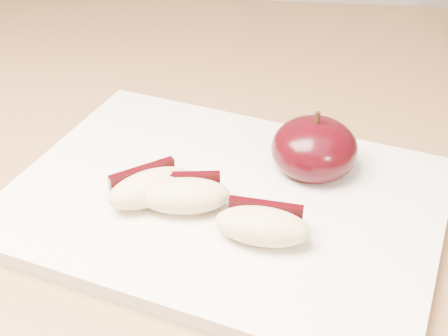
# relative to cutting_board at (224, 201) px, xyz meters

# --- Properties ---
(back_cabinet) EXTENTS (2.40, 0.62, 0.94)m
(back_cabinet) POSITION_rel_cutting_board_xyz_m (0.07, 0.84, -0.44)
(back_cabinet) COLOR silver
(back_cabinet) RESTS_ON ground
(cutting_board) EXTENTS (0.38, 0.32, 0.01)m
(cutting_board) POSITION_rel_cutting_board_xyz_m (0.00, 0.00, 0.00)
(cutting_board) COLOR white
(cutting_board) RESTS_ON island_counter
(apple_half) EXTENTS (0.08, 0.08, 0.06)m
(apple_half) POSITION_rel_cutting_board_xyz_m (0.07, 0.05, 0.02)
(apple_half) COLOR black
(apple_half) RESTS_ON cutting_board
(apple_wedge_a) EXTENTS (0.07, 0.07, 0.02)m
(apple_wedge_a) POSITION_rel_cutting_board_xyz_m (-0.05, -0.01, 0.02)
(apple_wedge_a) COLOR beige
(apple_wedge_a) RESTS_ON cutting_board
(apple_wedge_b) EXTENTS (0.07, 0.04, 0.02)m
(apple_wedge_b) POSITION_rel_cutting_board_xyz_m (-0.03, -0.02, 0.02)
(apple_wedge_b) COLOR beige
(apple_wedge_b) RESTS_ON cutting_board
(apple_wedge_c) EXTENTS (0.07, 0.04, 0.02)m
(apple_wedge_c) POSITION_rel_cutting_board_xyz_m (0.03, -0.05, 0.02)
(apple_wedge_c) COLOR beige
(apple_wedge_c) RESTS_ON cutting_board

